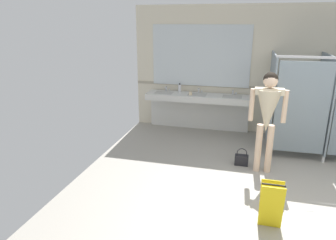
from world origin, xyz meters
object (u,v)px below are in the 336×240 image
at_px(person_standing, 268,110).
at_px(paper_cup, 190,94).
at_px(soap_dispenser, 180,88).
at_px(wet_floor_sign, 271,205).
at_px(handbag, 241,159).

bearing_deg(person_standing, paper_cup, 134.57).
bearing_deg(soap_dispenser, person_standing, -45.02).
height_order(paper_cup, wet_floor_sign, paper_cup).
relative_size(person_standing, paper_cup, 21.00).
bearing_deg(person_standing, wet_floor_sign, -88.15).
height_order(soap_dispenser, paper_cup, soap_dispenser).
height_order(handbag, paper_cup, paper_cup).
distance_m(person_standing, soap_dispenser, 2.68).
bearing_deg(handbag, soap_dispenser, 131.38).
relative_size(person_standing, wet_floor_sign, 2.85).
bearing_deg(wet_floor_sign, paper_cup, 117.28).
xyz_separation_m(person_standing, handbag, (-0.35, 0.14, -0.98)).
bearing_deg(wet_floor_sign, handbag, 103.29).
bearing_deg(person_standing, soap_dispenser, 134.98).
relative_size(person_standing, soap_dispenser, 8.31).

